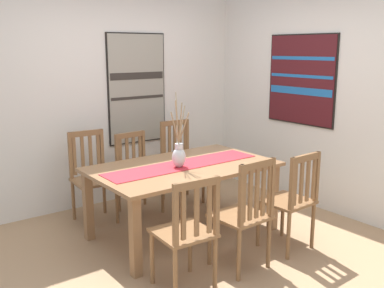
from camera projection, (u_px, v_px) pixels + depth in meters
ground_plane at (204, 252)px, 4.15m from camera, size 6.40×6.40×0.03m
wall_back at (108, 91)px, 5.31m from camera, size 6.40×0.12×2.70m
wall_side at (334, 95)px, 4.95m from camera, size 0.12×6.40×2.70m
dining_table at (183, 174)px, 4.38m from camera, size 1.80×1.08×0.73m
table_runner at (183, 165)px, 4.36m from camera, size 1.65×0.36×0.01m
centerpiece_vase at (179, 155)px, 4.24m from camera, size 0.26×0.22×0.73m
chair_0 at (292, 199)px, 4.07m from camera, size 0.44×0.44×0.95m
chair_1 at (180, 160)px, 5.43m from camera, size 0.45×0.45×0.99m
chair_2 at (245, 212)px, 3.69m from camera, size 0.43×0.43×0.98m
chair_3 at (187, 232)px, 3.37m from camera, size 0.45×0.45×0.94m
chair_4 at (137, 170)px, 5.06m from camera, size 0.45×0.45×0.91m
chair_5 at (92, 175)px, 4.79m from camera, size 0.45×0.45×0.98m
painting_on_back_wall at (137, 89)px, 5.46m from camera, size 0.80×0.05×1.35m
painting_on_side_wall at (301, 80)px, 5.21m from camera, size 0.05×0.97×1.06m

